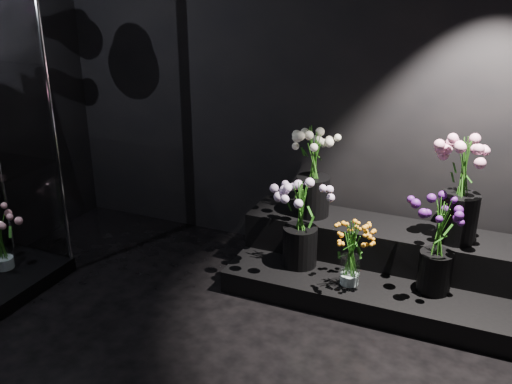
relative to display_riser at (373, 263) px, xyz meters
The scene contains 8 objects.
wall_back 1.54m from the display_riser, 154.95° to the left, with size 4.00×4.00×0.00m, color black.
display_riser is the anchor object (origin of this frame).
bouquet_orange_bells 0.42m from the display_riser, 106.17° to the right, with size 0.32×0.32×0.48m.
bouquet_lilac 0.65m from the display_riser, 158.33° to the right, with size 0.43×0.43×0.64m.
bouquet_purple 0.60m from the display_riser, 22.77° to the right, with size 0.39×0.39×0.66m.
bouquet_cream_roses 0.84m from the display_riser, 168.17° to the left, with size 0.48×0.48×0.69m.
bouquet_pink_roses 0.86m from the display_riser, ahead, with size 0.44×0.44×0.74m.
bouquet_case_base_pink 2.77m from the display_riser, 157.83° to the right, with size 0.32×0.32×0.49m.
Camera 1 is at (1.54, -2.16, 2.22)m, focal length 40.00 mm.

